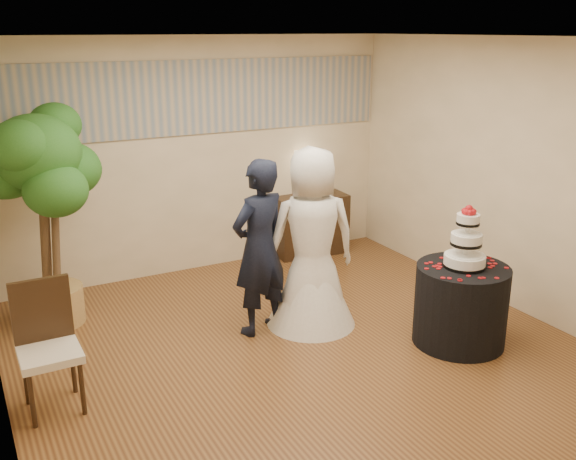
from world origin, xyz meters
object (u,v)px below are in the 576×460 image
ficus_tree (43,218)px  side_chair (49,350)px  wedding_cake (467,236)px  cake_table (461,305)px  table_lamp (311,174)px  console (311,225)px  groom (259,248)px  bride (312,238)px

ficus_tree → side_chair: ficus_tree is taller
wedding_cake → side_chair: size_ratio=0.58×
cake_table → table_lamp: 2.95m
cake_table → side_chair: bearing=169.9°
console → table_lamp: 0.68m
groom → cake_table: groom is taller
bride → cake_table: size_ratio=2.10×
wedding_cake → console: 2.94m
wedding_cake → console: (0.04, 2.87, -0.67)m
table_lamp → side_chair: size_ratio=0.56×
table_lamp → console: bearing=0.0°
groom → table_lamp: groom is taller
console → ficus_tree: ficus_tree is taller
console → side_chair: bearing=-144.6°
table_lamp → side_chair: 4.28m
bride → cake_table: (1.03, -1.02, -0.52)m
table_lamp → side_chair: table_lamp is taller
console → side_chair: 4.25m
cake_table → ficus_tree: 4.09m
bride → ficus_tree: size_ratio=0.81×
bride → table_lamp: 2.14m
groom → bride: size_ratio=0.96×
groom → table_lamp: size_ratio=2.99×
ficus_tree → side_chair: (-0.26, -1.62, -0.60)m
cake_table → side_chair: side_chair is taller
console → table_lamp: (0.00, 0.00, 0.68)m
wedding_cake → bride: bearing=135.2°
groom → table_lamp: 2.37m
groom → side_chair: (-2.02, -0.48, -0.35)m
groom → console: groom is taller
console → bride: bearing=-116.3°
cake_table → console: console is taller
console → ficus_tree: size_ratio=0.42×
table_lamp → ficus_tree: ficus_tree is taller
groom → console: bearing=-148.7°
table_lamp → bride: bearing=-120.0°
groom → ficus_tree: bearing=-49.4°
groom → console: (1.59, 1.75, -0.47)m
wedding_cake → console: wedding_cake is taller
bride → ficus_tree: (-2.29, 1.24, 0.21)m
cake_table → ficus_tree: bearing=145.7°
console → table_lamp: table_lamp is taller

